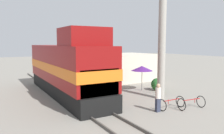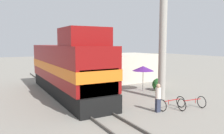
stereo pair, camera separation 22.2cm
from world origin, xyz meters
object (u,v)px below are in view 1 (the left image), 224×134
(utility_pole, at_px, (162,42))
(bicycle, at_px, (171,103))
(bicycle_spare, at_px, (191,103))
(person_bystander, at_px, (158,97))
(locomotive, at_px, (67,69))
(billboard_sign, at_px, (112,57))
(vendor_umbrella, at_px, (142,68))

(utility_pole, bearing_deg, bicycle, -117.93)
(utility_pole, height_order, bicycle_spare, utility_pole)
(utility_pole, height_order, person_bystander, utility_pole)
(person_bystander, bearing_deg, bicycle_spare, -15.30)
(utility_pole, distance_m, bicycle, 4.78)
(bicycle, height_order, bicycle_spare, bicycle_spare)
(utility_pole, height_order, bicycle, utility_pole)
(person_bystander, bearing_deg, locomotive, 116.09)
(locomotive, distance_m, billboard_sign, 4.80)
(locomotive, bearing_deg, vendor_umbrella, -13.60)
(billboard_sign, xyz_separation_m, person_bystander, (-1.24, -7.84, -1.97))
(billboard_sign, height_order, bicycle_spare, billboard_sign)
(billboard_sign, xyz_separation_m, bicycle_spare, (1.06, -8.47, -2.54))
(locomotive, bearing_deg, bicycle, -56.55)
(utility_pole, xyz_separation_m, person_bystander, (-2.43, -2.39, -3.37))
(utility_pole, bearing_deg, vendor_umbrella, 79.78)
(billboard_sign, bearing_deg, vendor_umbrella, -54.19)
(vendor_umbrella, relative_size, bicycle, 1.29)
(locomotive, bearing_deg, billboard_sign, 10.47)
(locomotive, distance_m, vendor_umbrella, 6.59)
(bicycle, bearing_deg, billboard_sign, 177.87)
(locomotive, xyz_separation_m, bicycle_spare, (5.72, -7.61, -1.81))
(vendor_umbrella, xyz_separation_m, bicycle_spare, (-0.68, -6.06, -1.60))
(vendor_umbrella, bearing_deg, utility_pole, -100.22)
(locomotive, xyz_separation_m, utility_pole, (5.85, -4.59, 2.13))
(vendor_umbrella, relative_size, person_bystander, 1.25)
(bicycle_spare, bearing_deg, bicycle, 65.48)
(utility_pole, xyz_separation_m, vendor_umbrella, (0.55, 3.05, -2.33))
(locomotive, bearing_deg, bicycle_spare, -53.08)
(bicycle_spare, bearing_deg, vendor_umbrella, -0.82)
(utility_pole, bearing_deg, billboard_sign, 102.31)
(vendor_umbrella, bearing_deg, billboard_sign, 125.81)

